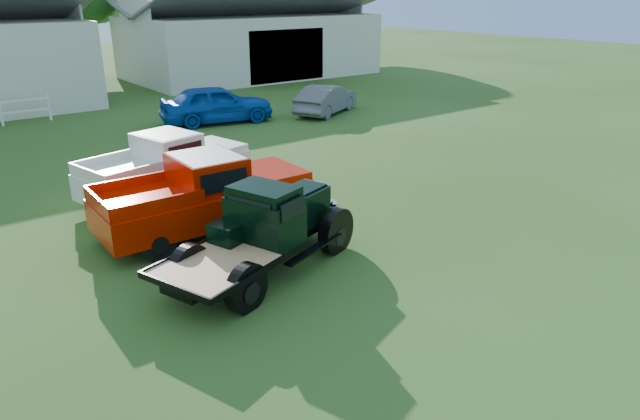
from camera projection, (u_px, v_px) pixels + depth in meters
ground at (347, 275)px, 12.05m from camera, size 120.00×120.00×0.00m
shed_right at (250, 37)px, 39.02m from camera, size 16.80×9.20×5.20m
tree_c at (85, 7)px, 37.66m from camera, size 5.40×5.40×9.00m
tree_e at (340, 0)px, 48.75m from camera, size 5.70×5.70×9.50m
vintage_flatbed at (263, 230)px, 11.89m from camera, size 5.10×3.30×1.88m
red_pickup at (205, 194)px, 13.88m from camera, size 5.41×2.18×1.96m
white_pickup at (166, 167)px, 16.22m from camera, size 5.30×2.98×1.84m
misc_car_blue at (217, 104)px, 25.46m from camera, size 5.26×3.02×1.69m
misc_car_grey at (326, 99)px, 27.41m from camera, size 4.41×3.17×1.38m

